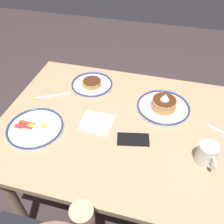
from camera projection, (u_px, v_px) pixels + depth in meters
ground_plane at (121, 197)px, 1.64m from camera, size 6.00×6.00×0.00m
dining_table at (125, 136)px, 1.20m from camera, size 1.22×0.87×0.73m
plate_near_main at (92, 84)px, 1.35m from camera, size 0.24×0.24×0.04m
plate_center_pancakes at (163, 106)px, 1.21m from camera, size 0.27×0.27×0.10m
plate_far_companion at (35, 128)px, 1.11m from camera, size 0.26×0.26×0.04m
coffee_mug at (207, 154)px, 0.95m from camera, size 0.08×0.10×0.10m
cell_phone at (133, 139)px, 1.07m from camera, size 0.16×0.10×0.01m
paper_napkin at (96, 123)px, 1.15m from camera, size 0.15×0.14×0.00m
fork_far at (53, 96)px, 1.29m from camera, size 0.17×0.10×0.01m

